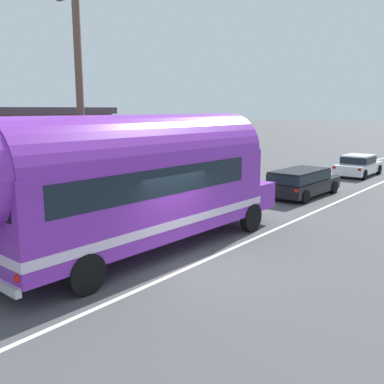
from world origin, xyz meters
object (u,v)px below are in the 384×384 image
object	(u,v)px
utility_pole	(80,104)
car_second	(358,165)
painted_bus	(133,179)
car_lead	(302,181)

from	to	relation	value
utility_pole	car_second	world-z (taller)	utility_pole
painted_bus	car_lead	world-z (taller)	painted_bus
car_second	utility_pole	bearing A→B (deg)	-97.09
utility_pole	car_lead	distance (m)	11.98
car_second	painted_bus	bearing A→B (deg)	-89.67
car_lead	car_second	xyz separation A→B (m)	(-0.09, 8.69, -0.07)
car_lead	car_second	world-z (taller)	same
car_lead	utility_pole	bearing A→B (deg)	-102.94
utility_pole	car_second	distance (m)	20.31
painted_bus	car_second	bearing A→B (deg)	90.33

